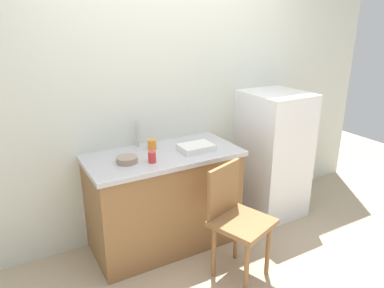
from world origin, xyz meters
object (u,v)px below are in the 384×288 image
object	(u,v)px
cup_orange	(152,144)
cup_red	(152,157)
dish_tray	(196,147)
terracotta_bowl	(127,160)
chair	(236,217)
refrigerator	(273,154)

from	to	relation	value
cup_orange	cup_red	bearing A→B (deg)	-113.46
dish_tray	cup_red	distance (m)	0.44
dish_tray	terracotta_bowl	distance (m)	0.60
chair	cup_orange	size ratio (longest dim) A/B	11.18
refrigerator	terracotta_bowl	distance (m)	1.56
chair	cup_red	xyz separation A→B (m)	(-0.46, 0.48, 0.41)
cup_red	cup_orange	bearing A→B (deg)	66.54
terracotta_bowl	cup_orange	distance (m)	0.34
dish_tray	terracotta_bowl	bearing A→B (deg)	177.48
chair	cup_orange	world-z (taller)	cup_orange
terracotta_bowl	cup_red	distance (m)	0.20
terracotta_bowl	refrigerator	bearing A→B (deg)	1.86
dish_tray	cup_red	bearing A→B (deg)	-171.10
refrigerator	cup_red	world-z (taller)	refrigerator
chair	cup_orange	bearing A→B (deg)	95.13
refrigerator	dish_tray	size ratio (longest dim) A/B	4.48
refrigerator	terracotta_bowl	bearing A→B (deg)	-178.14
refrigerator	terracotta_bowl	size ratio (longest dim) A/B	7.52
refrigerator	dish_tray	distance (m)	0.97
chair	dish_tray	xyz separation A→B (m)	(-0.03, 0.55, 0.39)
refrigerator	chair	bearing A→B (deg)	-145.10
refrigerator	cup_red	bearing A→B (deg)	-173.98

